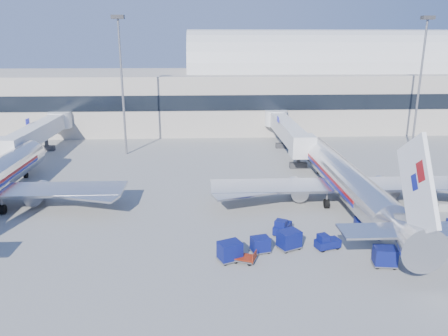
{
  "coord_description": "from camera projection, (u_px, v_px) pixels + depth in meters",
  "views": [
    {
      "loc": [
        -6.81,
        -43.26,
        18.8
      ],
      "look_at": [
        -4.41,
        6.0,
        4.31
      ],
      "focal_mm": 35.0,
      "sensor_mm": 36.0,
      "label": 1
    }
  ],
  "objects": [
    {
      "name": "ground",
      "position": [
        267.0,
        221.0,
        47.08
      ],
      "size": [
        260.0,
        260.0,
        0.0
      ],
      "primitive_type": "plane",
      "color": "gray",
      "rests_on": "ground"
    },
    {
      "name": "jetbridge_near",
      "position": [
        286.0,
        129.0,
        75.85
      ],
      "size": [
        4.4,
        27.5,
        6.25
      ],
      "color": "silver",
      "rests_on": "ground"
    },
    {
      "name": "tug_left",
      "position": [
        282.0,
        227.0,
        43.87
      ],
      "size": [
        2.3,
        2.78,
        1.63
      ],
      "rotation": [
        0.0,
        0.0,
        1.06
      ],
      "color": "#0B1152",
      "rests_on": "ground"
    },
    {
      "name": "terminal",
      "position": [
        172.0,
        92.0,
        97.95
      ],
      "size": [
        170.0,
        28.15,
        21.0
      ],
      "color": "#B2AA9E",
      "rests_on": "ground"
    },
    {
      "name": "cart_train_b",
      "position": [
        260.0,
        244.0,
        39.99
      ],
      "size": [
        1.97,
        1.68,
        1.5
      ],
      "rotation": [
        0.0,
        0.0,
        0.25
      ],
      "color": "#0B1152",
      "rests_on": "ground"
    },
    {
      "name": "mast_east",
      "position": [
        422.0,
        65.0,
        73.05
      ],
      "size": [
        2.0,
        1.2,
        22.6
      ],
      "color": "slate",
      "rests_on": "ground"
    },
    {
      "name": "mast_west",
      "position": [
        121.0,
        66.0,
        70.72
      ],
      "size": [
        2.0,
        1.2,
        22.6
      ],
      "color": "slate",
      "rests_on": "ground"
    },
    {
      "name": "tug_lead",
      "position": [
        327.0,
        242.0,
        40.71
      ],
      "size": [
        2.54,
        1.8,
        1.5
      ],
      "rotation": [
        0.0,
        0.0,
        0.31
      ],
      "color": "#0B1152",
      "rests_on": "ground"
    },
    {
      "name": "airliner_main",
      "position": [
        347.0,
        181.0,
        51.04
      ],
      "size": [
        32.0,
        37.26,
        12.07
      ],
      "color": "silver",
      "rests_on": "ground"
    },
    {
      "name": "tug_right",
      "position": [
        366.0,
        221.0,
        45.23
      ],
      "size": [
        2.65,
        1.56,
        1.64
      ],
      "rotation": [
        0.0,
        0.0,
        -0.13
      ],
      "color": "#0B1152",
      "rests_on": "ground"
    },
    {
      "name": "cart_open_red",
      "position": [
        244.0,
        258.0,
        38.34
      ],
      "size": [
        2.32,
        2.0,
        0.52
      ],
      "rotation": [
        0.0,
        0.0,
        -0.38
      ],
      "color": "slate",
      "rests_on": "ground"
    },
    {
      "name": "cart_train_c",
      "position": [
        230.0,
        251.0,
        38.4
      ],
      "size": [
        2.48,
        2.23,
        1.79
      ],
      "rotation": [
        0.0,
        0.0,
        0.4
      ],
      "color": "#0B1152",
      "rests_on": "ground"
    },
    {
      "name": "barrier_near",
      "position": [
        422.0,
        208.0,
        49.71
      ],
      "size": [
        3.0,
        0.55,
        0.9
      ],
      "primitive_type": "cube",
      "color": "#9E9E96",
      "rests_on": "ground"
    },
    {
      "name": "cart_solo_near",
      "position": [
        385.0,
        256.0,
        37.51
      ],
      "size": [
        2.16,
        1.76,
        1.74
      ],
      "rotation": [
        0.0,
        0.0,
        -0.14
      ],
      "color": "#0B1152",
      "rests_on": "ground"
    },
    {
      "name": "cart_train_a",
      "position": [
        289.0,
        239.0,
        40.63
      ],
      "size": [
        2.52,
        2.28,
        1.81
      ],
      "rotation": [
        0.0,
        0.0,
        0.44
      ],
      "color": "#0B1152",
      "rests_on": "ground"
    },
    {
      "name": "jetbridge_mid",
      "position": [
        40.0,
        131.0,
        73.89
      ],
      "size": [
        4.4,
        27.5,
        6.25
      ],
      "color": "silver",
      "rests_on": "ground"
    }
  ]
}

